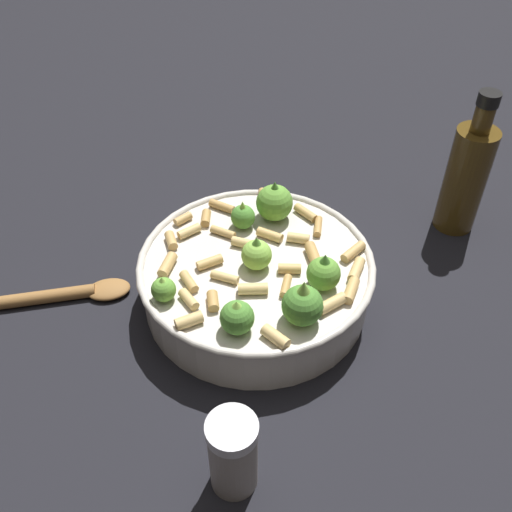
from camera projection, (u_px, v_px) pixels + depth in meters
name	position (u px, v px, depth m)	size (l,w,h in m)	color
ground_plane	(256.00, 298.00, 0.71)	(2.40, 2.40, 0.00)	black
cooking_pan	(257.00, 277.00, 0.68)	(0.27, 0.27, 0.12)	beige
pepper_shaker	(233.00, 454.00, 0.51)	(0.05, 0.05, 0.09)	gray
olive_oil_bottle	(466.00, 176.00, 0.76)	(0.05, 0.05, 0.20)	#4C3814
wooden_spoon	(33.00, 299.00, 0.70)	(0.05, 0.26, 0.02)	olive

